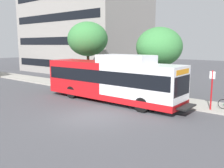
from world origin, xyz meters
The scene contains 6 objects.
ground_plane centered at (0.00, 8.00, 0.00)m, with size 120.00×120.00×0.00m, color #4C4C51.
sidewalk_curb centered at (7.00, 6.00, 0.07)m, with size 3.00×56.00×0.14m, color #A8A399.
transit_bus centered at (4.05, 1.66, 1.70)m, with size 2.58×12.25×3.65m.
bus_stop_sign_pole centered at (5.90, -5.30, 1.65)m, with size 0.10×0.36×2.60m.
street_tree_near_stop centered at (8.03, -0.26, 4.19)m, with size 3.82×3.82×5.68m.
street_tree_mid_block centered at (7.83, 7.80, 4.93)m, with size 4.12×4.12×6.55m.
Camera 1 is at (-10.33, -10.02, 4.39)m, focal length 39.01 mm.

